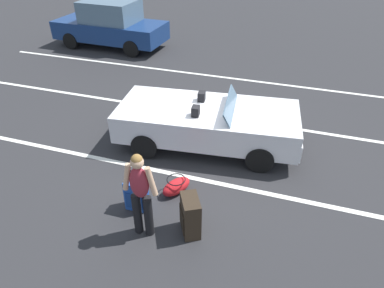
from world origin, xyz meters
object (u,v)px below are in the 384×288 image
(convertible_car, at_px, (216,123))
(traveler_person, at_px, (140,192))
(suitcase_medium_bright, at_px, (136,195))
(parked_sedan_near, at_px, (110,25))
(duffel_bag, at_px, (176,186))
(suitcase_large_black, at_px, (190,216))

(convertible_car, relative_size, traveler_person, 2.61)
(suitcase_medium_bright, xyz_separation_m, parked_sedan_near, (-5.11, 8.30, 0.58))
(duffel_bag, bearing_deg, convertible_car, 81.36)
(suitcase_medium_bright, distance_m, duffel_bag, 0.84)
(suitcase_large_black, xyz_separation_m, parked_sedan_near, (-6.23, 8.53, 0.52))
(duffel_bag, relative_size, traveler_person, 0.43)
(suitcase_medium_bright, xyz_separation_m, traveler_person, (0.37, -0.50, 0.62))
(convertible_car, bearing_deg, duffel_bag, -105.19)
(suitcase_large_black, bearing_deg, suitcase_medium_bright, -40.91)
(suitcase_medium_bright, height_order, traveler_person, traveler_person)
(suitcase_large_black, bearing_deg, traveler_person, -9.34)
(suitcase_large_black, height_order, traveler_person, traveler_person)
(convertible_car, bearing_deg, suitcase_medium_bright, -114.91)
(convertible_car, bearing_deg, suitcase_large_black, -90.67)
(suitcase_medium_bright, bearing_deg, suitcase_large_black, 76.63)
(traveler_person, bearing_deg, suitcase_large_black, -72.91)
(suitcase_large_black, distance_m, parked_sedan_near, 10.58)
(suitcase_medium_bright, xyz_separation_m, duffel_bag, (0.55, 0.62, -0.15))
(traveler_person, relative_size, parked_sedan_near, 0.36)
(duffel_bag, distance_m, parked_sedan_near, 9.56)
(convertible_car, height_order, suitcase_medium_bright, convertible_car)
(traveler_person, bearing_deg, duffel_bag, -11.35)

